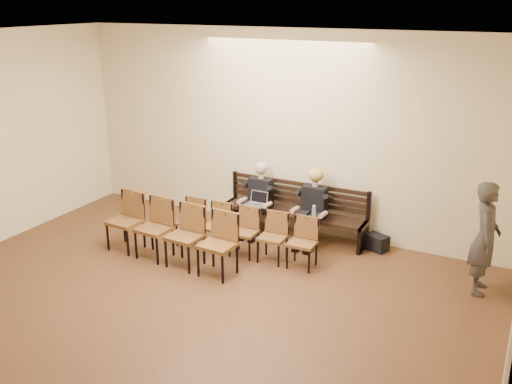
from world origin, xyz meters
The scene contains 11 objects.
ground centered at (0.00, 0.00, 0.00)m, with size 10.00×10.00×0.00m, color #52321C.
room_walls centered at (0.00, 0.79, 2.54)m, with size 8.02×10.01×3.51m.
bench centered at (0.35, 4.65, 0.23)m, with size 2.60×0.90×0.45m, color black.
seated_man centered at (-0.26, 4.53, 0.60)m, with size 0.50×0.69×1.20m, color black, non-canonical shape.
seated_woman centered at (0.75, 4.53, 0.59)m, with size 0.50×0.70×1.17m, color black, non-canonical shape.
laptop centered at (-0.21, 4.33, 0.57)m, with size 0.32×0.25×0.23m, color silver.
water_bottle centered at (0.88, 4.28, 0.55)m, with size 0.06×0.06×0.21m, color silver.
bag centered at (1.82, 4.75, 0.13)m, with size 0.36×0.24×0.26m, color black.
passerby centered at (3.50, 4.05, 0.93)m, with size 0.68×0.45×1.87m, color #36302C.
chair_row_front centered at (-0.97, 2.84, 0.48)m, with size 2.34×0.52×0.96m, color brown.
chair_row_back centered at (-0.03, 3.57, 0.39)m, with size 2.41×0.43×0.79m, color brown.
Camera 1 is at (3.99, -3.83, 3.96)m, focal length 40.00 mm.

